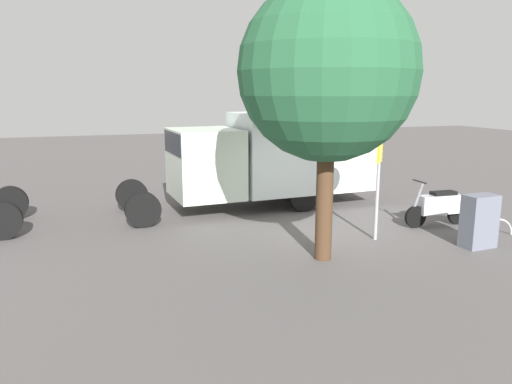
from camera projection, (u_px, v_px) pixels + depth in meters
The scene contains 7 objects.
ground_plane at pixel (321, 235), 11.76m from camera, with size 60.00×60.00×0.00m, color #524E4E.
box_truck_near at pixel (271, 154), 14.48m from camera, with size 7.51×2.59×2.76m.
motorcycle at pixel (439, 206), 12.50m from camera, with size 1.81×0.55×1.20m.
stop_sign at pixel (380, 153), 11.01m from camera, with size 0.71×0.33×3.04m.
street_tree at pixel (328, 72), 9.37m from camera, with size 3.48×3.48×5.49m.
utility_cabinet at pixel (479, 221), 10.76m from camera, with size 0.73×0.44×1.18m, color slate.
bike_rack_hoop at pixel (497, 236), 11.71m from camera, with size 0.85×0.85×0.05m, color #B7B7BC.
Camera 1 is at (5.12, 10.20, 3.38)m, focal length 34.55 mm.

